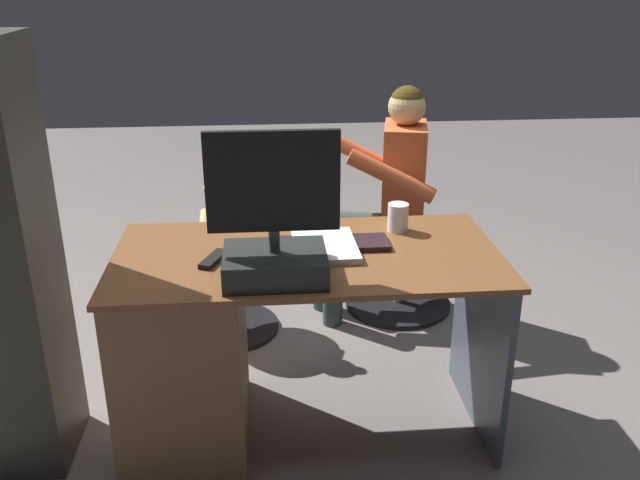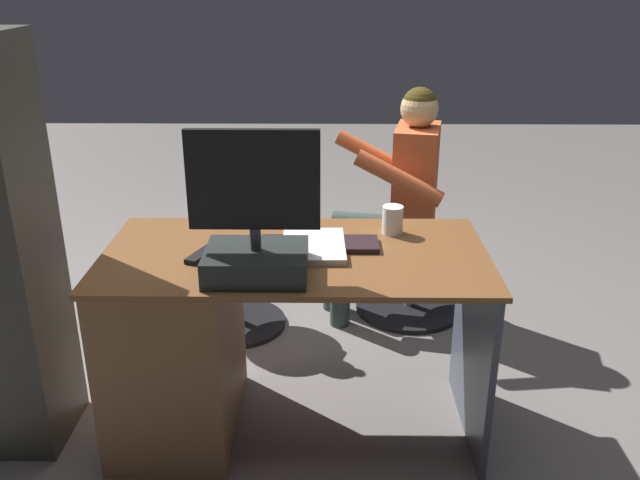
{
  "view_description": "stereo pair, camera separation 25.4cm",
  "coord_description": "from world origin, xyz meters",
  "px_view_note": "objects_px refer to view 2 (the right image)",
  "views": [
    {
      "loc": [
        0.14,
        2.58,
        1.66
      ],
      "look_at": [
        -0.08,
        -0.01,
        0.6
      ],
      "focal_mm": 37.82,
      "sensor_mm": 36.0,
      "label": 1
    },
    {
      "loc": [
        -0.11,
        2.59,
        1.66
      ],
      "look_at": [
        -0.08,
        -0.01,
        0.6
      ],
      "focal_mm": 37.82,
      "sensor_mm": 36.0,
      "label": 2
    }
  ],
  "objects_px": {
    "teddy_bear": "(231,215)",
    "desk": "(199,337)",
    "cup": "(393,220)",
    "tv_remote": "(201,255)",
    "monitor": "(255,237)",
    "visitor_chair": "(411,267)",
    "computer_mouse": "(238,243)",
    "office_chair_teddy": "(234,278)",
    "person": "(398,189)",
    "keyboard": "(320,244)"
  },
  "relations": [
    {
      "from": "office_chair_teddy",
      "to": "visitor_chair",
      "type": "height_order",
      "value": "same"
    },
    {
      "from": "computer_mouse",
      "to": "office_chair_teddy",
      "type": "relative_size",
      "value": 0.2
    },
    {
      "from": "office_chair_teddy",
      "to": "computer_mouse",
      "type": "bearing_deg",
      "value": 99.98
    },
    {
      "from": "monitor",
      "to": "keyboard",
      "type": "height_order",
      "value": "monitor"
    },
    {
      "from": "keyboard",
      "to": "tv_remote",
      "type": "xyz_separation_m",
      "value": [
        0.41,
        0.1,
        -0.0
      ]
    },
    {
      "from": "keyboard",
      "to": "computer_mouse",
      "type": "xyz_separation_m",
      "value": [
        0.29,
        0.01,
        0.01
      ]
    },
    {
      "from": "monitor",
      "to": "keyboard",
      "type": "distance_m",
      "value": 0.34
    },
    {
      "from": "tv_remote",
      "to": "office_chair_teddy",
      "type": "distance_m",
      "value": 0.96
    },
    {
      "from": "computer_mouse",
      "to": "teddy_bear",
      "type": "bearing_deg",
      "value": -80.15
    },
    {
      "from": "desk",
      "to": "tv_remote",
      "type": "distance_m",
      "value": 0.36
    },
    {
      "from": "computer_mouse",
      "to": "office_chair_teddy",
      "type": "distance_m",
      "value": 0.9
    },
    {
      "from": "tv_remote",
      "to": "monitor",
      "type": "bearing_deg",
      "value": 167.58
    },
    {
      "from": "keyboard",
      "to": "cup",
      "type": "relative_size",
      "value": 3.95
    },
    {
      "from": "desk",
      "to": "keyboard",
      "type": "xyz_separation_m",
      "value": [
        -0.45,
        -0.05,
        0.36
      ]
    },
    {
      "from": "desk",
      "to": "computer_mouse",
      "type": "relative_size",
      "value": 14.11
    },
    {
      "from": "monitor",
      "to": "keyboard",
      "type": "bearing_deg",
      "value": -130.22
    },
    {
      "from": "keyboard",
      "to": "office_chair_teddy",
      "type": "height_order",
      "value": "keyboard"
    },
    {
      "from": "tv_remote",
      "to": "desk",
      "type": "bearing_deg",
      "value": -27.25
    },
    {
      "from": "visitor_chair",
      "to": "person",
      "type": "height_order",
      "value": "person"
    },
    {
      "from": "desk",
      "to": "monitor",
      "type": "distance_m",
      "value": 0.57
    },
    {
      "from": "desk",
      "to": "tv_remote",
      "type": "height_order",
      "value": "tv_remote"
    },
    {
      "from": "keyboard",
      "to": "visitor_chair",
      "type": "distance_m",
      "value": 1.13
    },
    {
      "from": "cup",
      "to": "tv_remote",
      "type": "xyz_separation_m",
      "value": [
        0.68,
        0.23,
        -0.04
      ]
    },
    {
      "from": "cup",
      "to": "office_chair_teddy",
      "type": "distance_m",
      "value": 1.05
    },
    {
      "from": "teddy_bear",
      "to": "visitor_chair",
      "type": "xyz_separation_m",
      "value": [
        -0.88,
        -0.17,
        -0.34
      ]
    },
    {
      "from": "person",
      "to": "tv_remote",
      "type": "bearing_deg",
      "value": 51.91
    },
    {
      "from": "teddy_bear",
      "to": "tv_remote",
      "type": "bearing_deg",
      "value": 91.03
    },
    {
      "from": "teddy_bear",
      "to": "desk",
      "type": "bearing_deg",
      "value": 88.22
    },
    {
      "from": "tv_remote",
      "to": "computer_mouse",
      "type": "bearing_deg",
      "value": -122.17
    },
    {
      "from": "monitor",
      "to": "tv_remote",
      "type": "bearing_deg",
      "value": -34.25
    },
    {
      "from": "cup",
      "to": "visitor_chair",
      "type": "bearing_deg",
      "value": -103.3
    },
    {
      "from": "monitor",
      "to": "computer_mouse",
      "type": "distance_m",
      "value": 0.27
    },
    {
      "from": "keyboard",
      "to": "person",
      "type": "xyz_separation_m",
      "value": [
        -0.37,
        -0.89,
        -0.08
      ]
    },
    {
      "from": "keyboard",
      "to": "office_chair_teddy",
      "type": "xyz_separation_m",
      "value": [
        0.42,
        -0.73,
        -0.48
      ]
    },
    {
      "from": "monitor",
      "to": "visitor_chair",
      "type": "bearing_deg",
      "value": -119.75
    },
    {
      "from": "cup",
      "to": "keyboard",
      "type": "bearing_deg",
      "value": 26.49
    },
    {
      "from": "computer_mouse",
      "to": "tv_remote",
      "type": "xyz_separation_m",
      "value": [
        0.12,
        0.08,
        -0.01
      ]
    },
    {
      "from": "desk",
      "to": "computer_mouse",
      "type": "xyz_separation_m",
      "value": [
        -0.16,
        -0.04,
        0.36
      ]
    },
    {
      "from": "office_chair_teddy",
      "to": "keyboard",
      "type": "bearing_deg",
      "value": 120.12
    },
    {
      "from": "office_chair_teddy",
      "to": "person",
      "type": "height_order",
      "value": "person"
    },
    {
      "from": "computer_mouse",
      "to": "visitor_chair",
      "type": "bearing_deg",
      "value": -128.93
    },
    {
      "from": "keyboard",
      "to": "computer_mouse",
      "type": "height_order",
      "value": "computer_mouse"
    },
    {
      "from": "cup",
      "to": "visitor_chair",
      "type": "height_order",
      "value": "cup"
    },
    {
      "from": "visitor_chair",
      "to": "cup",
      "type": "bearing_deg",
      "value": 76.7
    },
    {
      "from": "cup",
      "to": "teddy_bear",
      "type": "bearing_deg",
      "value": -41.07
    },
    {
      "from": "tv_remote",
      "to": "person",
      "type": "height_order",
      "value": "person"
    },
    {
      "from": "desk",
      "to": "visitor_chair",
      "type": "height_order",
      "value": "desk"
    },
    {
      "from": "teddy_bear",
      "to": "office_chair_teddy",
      "type": "bearing_deg",
      "value": 90.0
    },
    {
      "from": "office_chair_teddy",
      "to": "person",
      "type": "distance_m",
      "value": 0.9
    },
    {
      "from": "desk",
      "to": "keyboard",
      "type": "relative_size",
      "value": 3.23
    }
  ]
}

